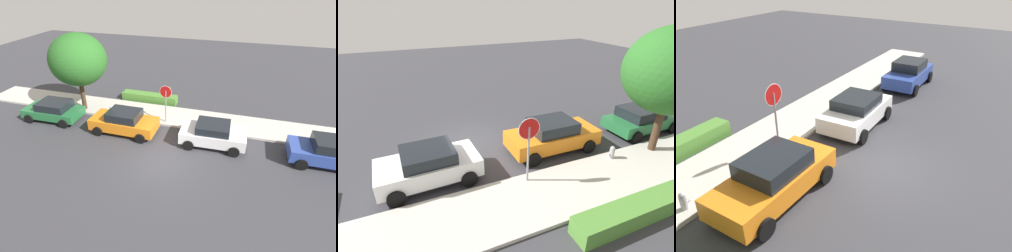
# 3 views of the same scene
# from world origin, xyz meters

# --- Properties ---
(ground_plane) EXTENTS (60.00, 60.00, 0.00)m
(ground_plane) POSITION_xyz_m (0.00, 0.00, 0.00)
(ground_plane) COLOR #38383D
(sidewalk_curb) EXTENTS (32.00, 2.75, 0.14)m
(sidewalk_curb) POSITION_xyz_m (0.00, 5.08, 0.07)
(sidewalk_curb) COLOR beige
(sidewalk_curb) RESTS_ON ground_plane
(stop_sign) EXTENTS (0.84, 0.08, 2.79)m
(stop_sign) POSITION_xyz_m (-1.03, 4.09, 1.94)
(stop_sign) COLOR gray
(stop_sign) RESTS_ON ground_plane
(parked_car_orange) EXTENTS (4.28, 2.07, 1.53)m
(parked_car_orange) POSITION_xyz_m (-3.28, 2.27, 0.77)
(parked_car_orange) COLOR orange
(parked_car_orange) RESTS_ON ground_plane
(parked_car_white) EXTENTS (3.91, 2.19, 1.45)m
(parked_car_white) POSITION_xyz_m (2.40, 2.46, 0.75)
(parked_car_white) COLOR white
(parked_car_white) RESTS_ON ground_plane
(parked_car_green) EXTENTS (4.01, 2.17, 1.38)m
(parked_car_green) POSITION_xyz_m (-8.76, 2.47, 0.72)
(parked_car_green) COLOR #236B38
(parked_car_green) RESTS_ON ground_plane
(parked_car_blue) EXTENTS (4.01, 2.04, 1.54)m
(parked_car_blue) POSITION_xyz_m (8.62, 2.33, 0.78)
(parked_car_blue) COLOR #2D479E
(parked_car_blue) RESTS_ON ground_plane
(street_tree_near_corner) EXTENTS (3.93, 3.93, 5.67)m
(street_tree_near_corner) POSITION_xyz_m (-7.42, 4.38, 3.85)
(street_tree_near_corner) COLOR #422D1E
(street_tree_near_corner) RESTS_ON ground_plane
(fire_hydrant) EXTENTS (0.30, 0.22, 0.72)m
(fire_hydrant) POSITION_xyz_m (-5.20, 4.16, 0.36)
(fire_hydrant) COLOR #A5A5A8
(fire_hydrant) RESTS_ON ground_plane
(front_yard_hedge) EXTENTS (4.48, 0.82, 0.65)m
(front_yard_hedge) POSITION_xyz_m (-3.30, 7.15, 0.32)
(front_yard_hedge) COLOR #4C8433
(front_yard_hedge) RESTS_ON ground_plane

